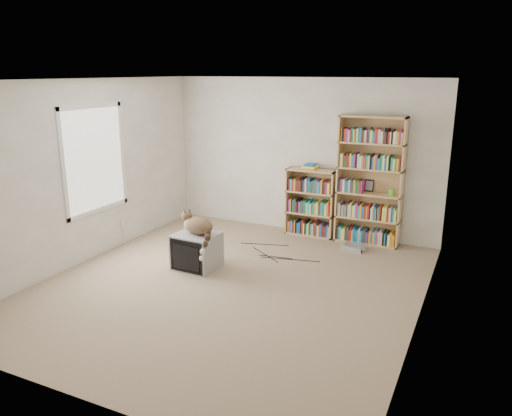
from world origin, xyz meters
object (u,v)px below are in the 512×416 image
at_px(cat, 199,229).
at_px(bookcase_tall, 370,184).
at_px(crt_tv, 197,251).
at_px(dvd_player, 354,247).
at_px(bookcase_short, 311,205).

distance_m(cat, bookcase_tall, 2.74).
xyz_separation_m(crt_tv, bookcase_tall, (1.84, 2.03, 0.69)).
relative_size(crt_tv, bookcase_tall, 0.29).
relative_size(cat, dvd_player, 1.84).
bearing_deg(bookcase_tall, cat, -130.90).
bearing_deg(crt_tv, bookcase_short, 68.20).
xyz_separation_m(bookcase_short, dvd_player, (0.84, -0.42, -0.46)).
distance_m(cat, bookcase_short, 2.23).
distance_m(bookcase_tall, dvd_player, 0.99).
relative_size(bookcase_tall, bookcase_short, 1.81).
distance_m(crt_tv, bookcase_tall, 2.83).
bearing_deg(cat, dvd_player, 53.66).
distance_m(crt_tv, bookcase_short, 2.24).
relative_size(crt_tv, cat, 0.94).
height_order(cat, bookcase_tall, bookcase_tall).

